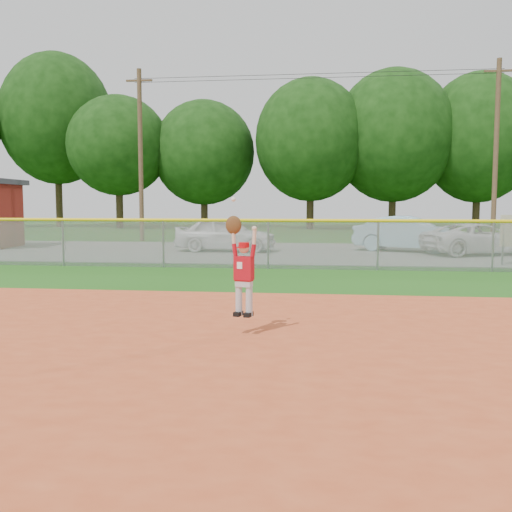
{
  "coord_description": "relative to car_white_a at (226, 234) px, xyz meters",
  "views": [
    {
      "loc": [
        1.77,
        -7.47,
        2.04
      ],
      "look_at": [
        0.54,
        2.5,
        1.1
      ],
      "focal_mm": 40.0,
      "sensor_mm": 36.0,
      "label": 1
    }
  ],
  "objects": [
    {
      "name": "tree_line",
      "position": [
        3.32,
        22.07,
        6.79
      ],
      "size": [
        62.37,
        13.0,
        14.43
      ],
      "color": "#422D1C",
      "rests_on": "ground"
    },
    {
      "name": "power_lines",
      "position": [
        3.36,
        6.17,
        3.94
      ],
      "size": [
        19.4,
        0.24,
        9.0
      ],
      "color": "#4C3823",
      "rests_on": "ground"
    },
    {
      "name": "outfield_fence",
      "position": [
        2.36,
        -5.83,
        0.14
      ],
      "size": [
        40.06,
        0.1,
        1.55
      ],
      "color": "gray",
      "rests_on": "ground"
    },
    {
      "name": "car_blue",
      "position": [
        7.54,
        0.83,
        0.02
      ],
      "size": [
        4.67,
        3.14,
        1.46
      ],
      "primitive_type": "imported",
      "rotation": [
        0.0,
        0.0,
        1.17
      ],
      "color": "#92C3DA",
      "rests_on": "parking_strip"
    },
    {
      "name": "ballplayer",
      "position": [
        2.88,
        -14.83,
        0.34
      ],
      "size": [
        0.51,
        0.28,
        1.81
      ],
      "color": "silver",
      "rests_on": "ground"
    },
    {
      "name": "parking_strip",
      "position": [
        2.36,
        0.17,
        -0.72
      ],
      "size": [
        44.0,
        10.0,
        0.03
      ],
      "primitive_type": "cube",
      "color": "slate",
      "rests_on": "ground"
    },
    {
      "name": "ground",
      "position": [
        2.36,
        -15.83,
        -0.74
      ],
      "size": [
        120.0,
        120.0,
        0.0
      ],
      "primitive_type": "plane",
      "color": "#1C5012",
      "rests_on": "ground"
    },
    {
      "name": "car_white_b",
      "position": [
        10.03,
        -0.34,
        -0.1
      ],
      "size": [
        4.82,
        3.47,
        1.22
      ],
      "primitive_type": "imported",
      "rotation": [
        0.0,
        0.0,
        1.94
      ],
      "color": "white",
      "rests_on": "parking_strip"
    },
    {
      "name": "clay_infield",
      "position": [
        2.36,
        -18.83,
        -0.72
      ],
      "size": [
        24.0,
        16.0,
        0.04
      ],
      "primitive_type": "cube",
      "color": "#B94521",
      "rests_on": "ground"
    },
    {
      "name": "car_white_a",
      "position": [
        0.0,
        0.0,
        0.0
      ],
      "size": [
        4.22,
        1.83,
        1.42
      ],
      "primitive_type": "imported",
      "rotation": [
        0.0,
        0.0,
        1.53
      ],
      "color": "white",
      "rests_on": "parking_strip"
    }
  ]
}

